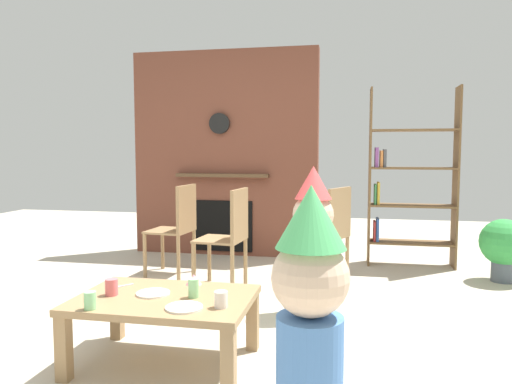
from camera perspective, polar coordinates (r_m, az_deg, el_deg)
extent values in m
plane|color=#BCB29E|center=(3.25, -4.16, -17.33)|extent=(12.00, 12.00, 0.00)
cube|color=brown|center=(5.69, -3.72, 4.58)|extent=(2.20, 0.18, 2.40)
cube|color=black|center=(5.67, -3.93, -4.06)|extent=(0.70, 0.02, 0.60)
cube|color=brown|center=(5.57, -4.08, 1.99)|extent=(1.10, 0.10, 0.04)
cylinder|color=black|center=(5.60, -4.39, 8.15)|extent=(0.24, 0.04, 0.24)
cube|color=brown|center=(5.31, 13.40, 1.74)|extent=(0.02, 0.28, 1.90)
cube|color=brown|center=(5.42, 22.75, 1.55)|extent=(0.02, 0.28, 1.90)
cube|color=brown|center=(5.43, 17.93, -5.75)|extent=(0.86, 0.28, 0.02)
cube|color=brown|center=(5.37, 18.04, -1.55)|extent=(0.86, 0.28, 0.02)
cube|color=brown|center=(5.34, 18.15, 2.72)|extent=(0.86, 0.28, 0.02)
cube|color=brown|center=(5.34, 18.26, 7.01)|extent=(0.86, 0.28, 0.02)
cube|color=#B23333|center=(5.38, 13.93, -4.50)|extent=(0.02, 0.20, 0.21)
cube|color=#3359A5|center=(5.38, 14.27, -4.34)|extent=(0.03, 0.20, 0.24)
cube|color=#3F8C4C|center=(5.33, 14.02, -0.24)|extent=(0.02, 0.20, 0.21)
cube|color=gold|center=(5.33, 14.37, -0.13)|extent=(0.03, 0.20, 0.24)
cube|color=#8C4C99|center=(5.31, 14.18, 4.04)|extent=(0.04, 0.20, 0.21)
cube|color=#D87F3F|center=(5.31, 14.71, 3.85)|extent=(0.03, 0.20, 0.18)
cube|color=#4C4C51|center=(5.31, 15.08, 3.91)|extent=(0.03, 0.20, 0.19)
cube|color=#9E7A51|center=(2.86, -10.86, -12.50)|extent=(1.00, 0.69, 0.04)
cube|color=#9E7A51|center=(2.88, -21.96, -16.87)|extent=(0.07, 0.07, 0.36)
cube|color=#9E7A51|center=(2.53, -3.31, -19.65)|extent=(0.07, 0.07, 0.36)
cube|color=#9E7A51|center=(3.36, -16.24, -13.52)|extent=(0.07, 0.07, 0.36)
cube|color=#9E7A51|center=(3.06, -0.41, -15.13)|extent=(0.07, 0.07, 0.36)
cylinder|color=#8CD18C|center=(2.79, -7.46, -11.31)|extent=(0.06, 0.06, 0.11)
cylinder|color=silver|center=(2.61, -4.20, -12.65)|extent=(0.07, 0.07, 0.09)
cylinder|color=#E5666B|center=(2.93, -16.85, -10.80)|extent=(0.07, 0.07, 0.10)
cylinder|color=#8CD18C|center=(2.72, -19.18, -12.12)|extent=(0.06, 0.06, 0.09)
cylinder|color=white|center=(2.90, -12.17, -11.72)|extent=(0.19, 0.19, 0.01)
cylinder|color=white|center=(2.62, -8.57, -13.45)|extent=(0.20, 0.20, 0.01)
cone|color=pink|center=(3.05, -7.43, -10.29)|extent=(0.10, 0.10, 0.06)
cube|color=silver|center=(3.10, -15.70, -10.75)|extent=(0.11, 0.13, 0.01)
sphere|color=beige|center=(1.88, 6.50, -10.14)|extent=(0.31, 0.31, 0.31)
cone|color=#4CB766|center=(1.83, 6.57, -2.93)|extent=(0.27, 0.27, 0.24)
cylinder|color=#66B27F|center=(3.70, 6.75, -9.70)|extent=(0.27, 0.27, 0.60)
sphere|color=beige|center=(3.61, 6.82, -2.70)|extent=(0.31, 0.31, 0.31)
cone|color=#EA4C4C|center=(3.59, 6.86, 1.13)|extent=(0.28, 0.28, 0.25)
cube|color=#9E7A51|center=(4.84, -10.25, -4.58)|extent=(0.44, 0.44, 0.02)
cube|color=#9E7A51|center=(4.73, -8.30, -1.90)|extent=(0.07, 0.40, 0.45)
cylinder|color=#9E7A51|center=(5.12, -11.09, -6.63)|extent=(0.04, 0.04, 0.43)
cylinder|color=#9E7A51|center=(4.81, -13.12, -7.41)|extent=(0.04, 0.04, 0.43)
cylinder|color=#9E7A51|center=(4.97, -7.39, -6.94)|extent=(0.04, 0.04, 0.43)
cylinder|color=#9E7A51|center=(4.65, -9.24, -7.78)|extent=(0.04, 0.04, 0.43)
cube|color=#9E7A51|center=(4.31, -4.31, -5.69)|extent=(0.44, 0.44, 0.02)
cube|color=#9E7A51|center=(4.21, -1.98, -2.69)|extent=(0.07, 0.40, 0.45)
cylinder|color=#9E7A51|center=(4.58, -5.59, -7.93)|extent=(0.04, 0.04, 0.43)
cylinder|color=#9E7A51|center=(4.26, -7.46, -8.93)|extent=(0.04, 0.04, 0.43)
cylinder|color=#9E7A51|center=(4.46, -1.27, -8.26)|extent=(0.04, 0.04, 0.43)
cylinder|color=#9E7A51|center=(4.13, -2.85, -9.34)|extent=(0.04, 0.04, 0.43)
cube|color=#9E7A51|center=(4.52, 7.80, -5.21)|extent=(0.53, 0.53, 0.02)
cube|color=#9E7A51|center=(4.40, 9.94, -2.42)|extent=(0.20, 0.37, 0.45)
cylinder|color=#9E7A51|center=(4.81, 6.94, -7.33)|extent=(0.04, 0.04, 0.43)
cylinder|color=#9E7A51|center=(4.51, 4.62, -8.13)|extent=(0.04, 0.04, 0.43)
cylinder|color=#9E7A51|center=(4.64, 10.82, -7.82)|extent=(0.04, 0.04, 0.43)
cylinder|color=#9E7A51|center=(4.33, 8.69, -8.71)|extent=(0.04, 0.04, 0.43)
cylinder|color=#4C5660|center=(5.13, 27.34, -8.43)|extent=(0.21, 0.21, 0.19)
sphere|color=green|center=(5.08, 27.47, -5.33)|extent=(0.44, 0.44, 0.44)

